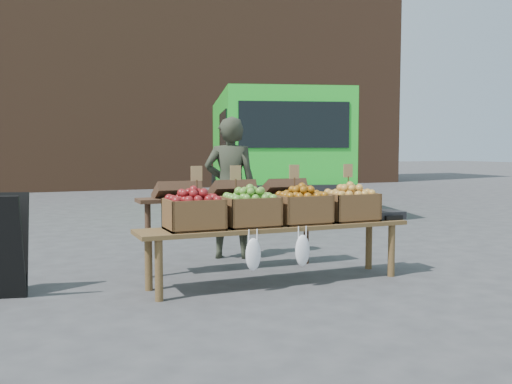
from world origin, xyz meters
name	(u,v)px	position (x,y,z in m)	size (l,w,h in m)	color
ground	(201,294)	(0.00, 0.00, 0.00)	(80.00, 80.00, 0.00)	#444346
brick_building	(59,34)	(0.00, 15.00, 5.00)	(24.00, 4.00, 10.00)	brown
delivery_van	(272,154)	(3.43, 5.96, 1.17)	(2.39, 5.23, 2.34)	green
vendor	(230,188)	(0.84, 1.48, 0.83)	(0.61, 0.40, 1.67)	#2E3325
back_table	(232,222)	(0.61, 0.84, 0.52)	(2.10, 0.44, 1.04)	#3F291B
display_bench	(276,254)	(0.80, 0.12, 0.28)	(2.70, 0.56, 0.57)	brown
crate_golden_apples	(194,214)	(-0.03, 0.12, 0.71)	(0.50, 0.40, 0.28)	maroon
crate_russet_pears	(250,211)	(0.52, 0.12, 0.71)	(0.50, 0.40, 0.28)	#367B20
crate_red_apples	(302,209)	(1.07, 0.12, 0.71)	(0.50, 0.40, 0.28)	#A26712
crate_green_apples	(350,207)	(1.62, 0.12, 0.71)	(0.50, 0.40, 0.28)	gold
weighing_scale	(384,215)	(2.05, 0.12, 0.61)	(0.34, 0.30, 0.08)	black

